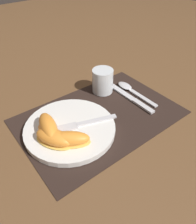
% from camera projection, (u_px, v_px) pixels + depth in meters
% --- Properties ---
extents(ground_plane, '(3.00, 3.00, 0.00)m').
position_uv_depth(ground_plane, '(100.00, 117.00, 0.66)').
color(ground_plane, brown).
extents(placemat, '(0.47, 0.31, 0.00)m').
position_uv_depth(placemat, '(100.00, 116.00, 0.65)').
color(placemat, black).
rests_on(placemat, ground_plane).
extents(plate, '(0.25, 0.25, 0.02)m').
position_uv_depth(plate, '(70.00, 129.00, 0.60)').
color(plate, white).
rests_on(plate, placemat).
extents(juice_glass, '(0.07, 0.07, 0.08)m').
position_uv_depth(juice_glass, '(103.00, 82.00, 0.73)').
color(juice_glass, silver).
rests_on(juice_glass, placemat).
extents(knife, '(0.02, 0.20, 0.01)m').
position_uv_depth(knife, '(131.00, 98.00, 0.72)').
color(knife, silver).
rests_on(knife, placemat).
extents(spoon, '(0.03, 0.18, 0.01)m').
position_uv_depth(spoon, '(129.00, 89.00, 0.76)').
color(spoon, silver).
rests_on(spoon, placemat).
extents(fork, '(0.18, 0.08, 0.00)m').
position_uv_depth(fork, '(79.00, 124.00, 0.60)').
color(fork, silver).
rests_on(fork, plate).
extents(citrus_wedge_0, '(0.07, 0.12, 0.04)m').
position_uv_depth(citrus_wedge_0, '(49.00, 128.00, 0.56)').
color(citrus_wedge_0, '#F7C656').
rests_on(citrus_wedge_0, plate).
extents(citrus_wedge_1, '(0.05, 0.11, 0.03)m').
position_uv_depth(citrus_wedge_1, '(51.00, 135.00, 0.55)').
color(citrus_wedge_1, '#F7C656').
rests_on(citrus_wedge_1, plate).
extents(citrus_wedge_2, '(0.09, 0.11, 0.03)m').
position_uv_depth(citrus_wedge_2, '(54.00, 138.00, 0.54)').
color(citrus_wedge_2, '#F7C656').
rests_on(citrus_wedge_2, plate).
extents(citrus_wedge_3, '(0.12, 0.10, 0.03)m').
position_uv_depth(citrus_wedge_3, '(68.00, 139.00, 0.54)').
color(citrus_wedge_3, '#F7C656').
rests_on(citrus_wedge_3, plate).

